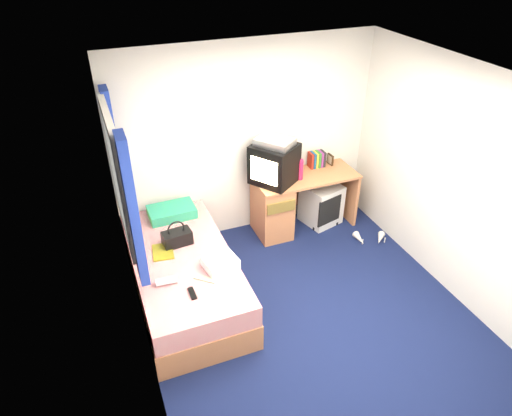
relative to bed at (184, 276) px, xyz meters
name	(u,v)px	position (x,y,z in m)	size (l,w,h in m)	color
ground	(306,311)	(1.10, -0.70, -0.27)	(3.40, 3.40, 0.00)	#0C1438
room_shell	(316,191)	(1.10, -0.70, 1.18)	(3.40, 3.40, 3.40)	white
bed	(184,276)	(0.00, 0.00, 0.00)	(1.01, 2.00, 0.54)	#C47D51
pillow	(172,212)	(0.07, 0.76, 0.33)	(0.53, 0.34, 0.11)	teal
desk	(284,203)	(1.49, 0.74, 0.14)	(1.30, 0.55, 0.75)	#C47D51
storage_cube	(321,204)	(2.03, 0.74, 0.00)	(0.43, 0.43, 0.54)	silver
crt_tv	(274,164)	(1.34, 0.74, 0.72)	(0.64, 0.65, 0.48)	black
vcr	(275,142)	(1.34, 0.74, 1.00)	(0.42, 0.30, 0.08)	silver
book_row	(317,159)	(2.00, 0.90, 0.58)	(0.20, 0.13, 0.20)	maroon
picture_frame	(330,159)	(2.20, 0.89, 0.55)	(0.02, 0.12, 0.14)	#312110
pink_water_bottle	(300,170)	(1.66, 0.68, 0.60)	(0.08, 0.08, 0.24)	#D51E49
aerosol_can	(298,170)	(1.66, 0.73, 0.57)	(0.05, 0.05, 0.18)	silver
handbag	(177,237)	(0.01, 0.21, 0.36)	(0.32, 0.20, 0.28)	black
towel	(220,263)	(0.31, -0.32, 0.32)	(0.31, 0.26, 0.10)	white
magazine	(163,252)	(-0.17, 0.12, 0.28)	(0.21, 0.28, 0.01)	yellow
water_bottle	(166,281)	(-0.24, -0.37, 0.31)	(0.07, 0.07, 0.20)	white
colour_swatch_fan	(205,279)	(0.12, -0.44, 0.28)	(0.22, 0.06, 0.01)	yellow
remote_control	(192,293)	(-0.05, -0.59, 0.28)	(0.05, 0.16, 0.02)	black
window_assembly	(121,179)	(-0.45, 0.20, 1.15)	(0.11, 1.42, 1.40)	silver
white_heels	(370,239)	(2.40, 0.09, -0.23)	(0.41, 0.31, 0.09)	silver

